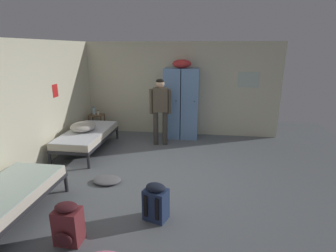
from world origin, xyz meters
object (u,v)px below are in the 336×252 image
Objects in this scene: shelf_unit at (97,122)px; backpack_navy at (156,202)px; bed_left_rear at (87,135)px; bedding_heap at (83,126)px; bed_left_front at (1,199)px; locker_bank at (181,102)px; person_traveler at (160,106)px; water_bottle at (94,111)px; lotion_bottle at (98,113)px; clothes_pile_grey at (107,180)px; backpack_maroon at (68,225)px.

shelf_unit reaches higher than backpack_navy.
bedding_heap is at bearing 168.51° from bed_left_rear.
bed_left_rear is 3.45× the size of backpack_navy.
bed_left_front is at bearing -169.09° from backpack_navy.
locker_bank is at bearing 31.94° from bed_left_rear.
water_bottle is (-1.97, 0.59, -0.33)m from person_traveler.
water_bottle is 1.53× the size of lotion_bottle.
locker_bank is 2.54m from bed_left_rear.
person_traveler is at bearing -16.70° from water_bottle.
bed_left_front is 1.68m from clothes_pile_grey.
locker_bank is at bearing 1.83° from water_bottle.
bed_left_front is at bearing -86.37° from shelf_unit.
locker_bank is 2.56m from bedding_heap.
person_traveler is 2.99× the size of backpack_navy.
person_traveler is at bearing -16.26° from lotion_bottle.
shelf_unit is 1.10× the size of clothes_pile_grey.
backpack_maroon is (1.32, -4.18, -0.09)m from shelf_unit.
shelf_unit is at bearing 115.13° from clothes_pile_grey.
bed_left_front is (-2.10, -4.04, -0.59)m from locker_bank.
backpack_maroon is (-0.58, -3.61, -0.73)m from person_traveler.
shelf_unit is (-2.35, -0.10, -0.62)m from locker_bank.
locker_bank reaches higher than clothes_pile_grey.
bed_left_front is at bearing -87.36° from lotion_bottle.
shelf_unit is 1.04× the size of backpack_maroon.
bed_left_front is (0.25, -3.95, 0.04)m from shelf_unit.
bedding_heap is 1.24× the size of clothes_pile_grey.
bed_left_rear is (-2.10, -1.31, -0.59)m from locker_bank.
shelf_unit is 2.60× the size of water_bottle.
locker_bank is 3.63× the size of shelf_unit.
shelf_unit is at bearing -177.62° from locker_bank.
water_bottle is at bearing 94.76° from bed_left_front.
shelf_unit is 0.30m from lotion_bottle.
person_traveler is at bearing -124.10° from locker_bank.
bedding_heap is 1.88m from person_traveler.
shelf_unit is 4.38m from backpack_maroon.
lotion_bottle is (-0.18, 1.17, 0.25)m from bed_left_rear.
water_bottle reaches higher than clothes_pile_grey.
bed_left_rear is 3.45× the size of backpack_maroon.
water_bottle is at bearing 165.96° from shelf_unit.
shelf_unit is 0.30× the size of bed_left_front.
lotion_bottle reaches higher than shelf_unit.
backpack_navy is (-0.03, -3.65, -0.71)m from locker_bank.
person_traveler is 3.72m from backpack_maroon.
person_traveler reaches higher than bed_left_front.
backpack_maroon is at bearing -73.21° from lotion_bottle.
bed_left_rear is 1.76m from clothes_pile_grey.
shelf_unit is 1.23m from bedding_heap.
clothes_pile_grey is at bearing -65.80° from lotion_bottle.
person_traveler is 3.09m from backpack_navy.
bed_left_rear is 1.00× the size of bed_left_front.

